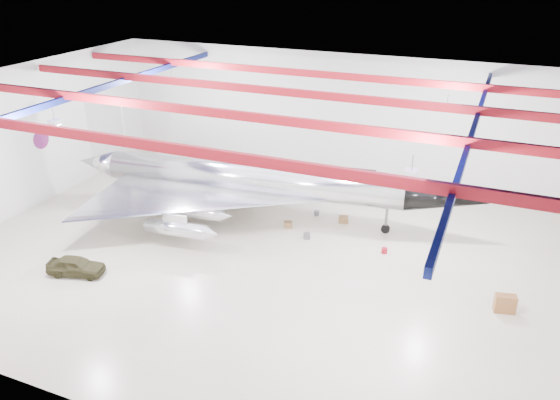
% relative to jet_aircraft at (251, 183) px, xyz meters
% --- Properties ---
extents(floor, '(40.00, 40.00, 0.00)m').
position_rel_jet_aircraft_xyz_m(floor, '(3.22, -5.12, -2.81)').
color(floor, '#B9AD93').
rests_on(floor, ground).
extents(wall_back, '(40.00, 0.00, 40.00)m').
position_rel_jet_aircraft_xyz_m(wall_back, '(3.22, 9.88, 2.69)').
color(wall_back, silver).
rests_on(wall_back, floor).
extents(wall_left, '(0.00, 30.00, 30.00)m').
position_rel_jet_aircraft_xyz_m(wall_left, '(-16.78, -5.12, 2.69)').
color(wall_left, silver).
rests_on(wall_left, floor).
extents(ceiling, '(40.00, 40.00, 0.00)m').
position_rel_jet_aircraft_xyz_m(ceiling, '(3.22, -5.12, 8.19)').
color(ceiling, '#0A0F38').
rests_on(ceiling, wall_back).
extents(ceiling_structure, '(39.50, 29.50, 1.08)m').
position_rel_jet_aircraft_xyz_m(ceiling_structure, '(3.22, -5.12, 7.52)').
color(ceiling_structure, maroon).
rests_on(ceiling_structure, ceiling).
extents(wall_roundel, '(0.10, 1.50, 1.50)m').
position_rel_jet_aircraft_xyz_m(wall_roundel, '(-16.72, -3.12, 2.19)').
color(wall_roundel, '#B21414').
rests_on(wall_roundel, wall_left).
extents(jet_aircraft, '(31.34, 20.01, 8.55)m').
position_rel_jet_aircraft_xyz_m(jet_aircraft, '(0.00, 0.00, 0.00)').
color(jet_aircraft, silver).
rests_on(jet_aircraft, floor).
extents(jeep, '(3.82, 2.33, 1.21)m').
position_rel_jet_aircraft_xyz_m(jeep, '(-6.59, -11.65, -2.20)').
color(jeep, '#34301A').
rests_on(jeep, floor).
extents(desk, '(1.25, 0.81, 1.06)m').
position_rel_jet_aircraft_xyz_m(desk, '(18.31, -5.50, -2.28)').
color(desk, brown).
rests_on(desk, floor).
extents(crate_ply, '(0.56, 0.50, 0.34)m').
position_rel_jet_aircraft_xyz_m(crate_ply, '(-3.88, 0.01, -2.64)').
color(crate_ply, olive).
rests_on(crate_ply, floor).
extents(engine_drum, '(0.62, 0.62, 0.44)m').
position_rel_jet_aircraft_xyz_m(engine_drum, '(5.14, -1.71, -2.59)').
color(engine_drum, '#59595B').
rests_on(engine_drum, floor).
extents(parts_bin, '(0.80, 0.71, 0.48)m').
position_rel_jet_aircraft_xyz_m(parts_bin, '(6.77, 1.77, -2.57)').
color(parts_bin, olive).
rests_on(parts_bin, floor).
extents(crate_small, '(0.41, 0.38, 0.24)m').
position_rel_jet_aircraft_xyz_m(crate_small, '(-4.32, 2.64, -2.69)').
color(crate_small, '#59595B').
rests_on(crate_small, floor).
extents(tool_chest, '(0.44, 0.44, 0.36)m').
position_rel_jet_aircraft_xyz_m(tool_chest, '(10.63, -1.60, -2.63)').
color(tool_chest, maroon).
rests_on(tool_chest, floor).
extents(oil_barrel, '(0.75, 0.68, 0.43)m').
position_rel_jet_aircraft_xyz_m(oil_barrel, '(3.25, -0.57, -2.59)').
color(oil_barrel, olive).
rests_on(oil_barrel, floor).
extents(spares_box, '(0.41, 0.41, 0.35)m').
position_rel_jet_aircraft_xyz_m(spares_box, '(4.52, 2.14, -2.63)').
color(spares_box, '#59595B').
rests_on(spares_box, floor).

